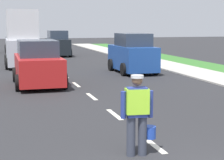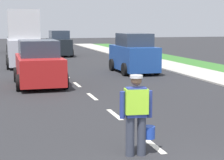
{
  "view_description": "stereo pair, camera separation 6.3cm",
  "coord_description": "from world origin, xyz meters",
  "views": [
    {
      "loc": [
        -3.23,
        -5.18,
        2.68
      ],
      "look_at": [
        -0.18,
        5.35,
        1.1
      ],
      "focal_mm": 62.51,
      "sensor_mm": 36.0,
      "label": 1
    },
    {
      "loc": [
        -3.17,
        -5.2,
        2.68
      ],
      "look_at": [
        -0.18,
        5.35,
        1.1
      ],
      "focal_mm": 62.51,
      "sensor_mm": 36.0,
      "label": 2
    }
  ],
  "objects": [
    {
      "name": "car_oncoming_third",
      "position": [
        -1.67,
        33.24,
        0.98
      ],
      "size": [
        2.09,
        4.11,
        2.11
      ],
      "color": "black",
      "rests_on": "ground"
    },
    {
      "name": "car_parked_far",
      "position": [
        3.84,
        15.15,
        1.01
      ],
      "size": [
        1.99,
        3.88,
        2.17
      ],
      "color": "#1E4799",
      "rests_on": "ground"
    },
    {
      "name": "delivery_truck",
      "position": [
        -1.85,
        19.85,
        1.61
      ],
      "size": [
        2.16,
        4.6,
        3.54
      ],
      "color": "silver",
      "rests_on": "ground"
    },
    {
      "name": "road_worker",
      "position": [
        -0.58,
        2.09,
        0.93
      ],
      "size": [
        0.77,
        0.36,
        1.67
      ],
      "color": "#383D4C",
      "rests_on": "ground"
    },
    {
      "name": "lane_center_line",
      "position": [
        0.0,
        25.2,
        0.0
      ],
      "size": [
        0.14,
        46.4,
        0.01
      ],
      "color": "silver",
      "rests_on": "ground"
    },
    {
      "name": "car_oncoming_lead",
      "position": [
        -1.63,
        12.08,
        0.92
      ],
      "size": [
        2.1,
        4.31,
        1.98
      ],
      "color": "red",
      "rests_on": "ground"
    },
    {
      "name": "ground_plane",
      "position": [
        0.0,
        21.0,
        0.0
      ],
      "size": [
        96.0,
        96.0,
        0.0
      ],
      "primitive_type": "plane",
      "color": "#28282B"
    },
    {
      "name": "car_outgoing_far",
      "position": [
        1.49,
        27.59,
        0.99
      ],
      "size": [
        1.93,
        3.88,
        2.14
      ],
      "color": "black",
      "rests_on": "ground"
    }
  ]
}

